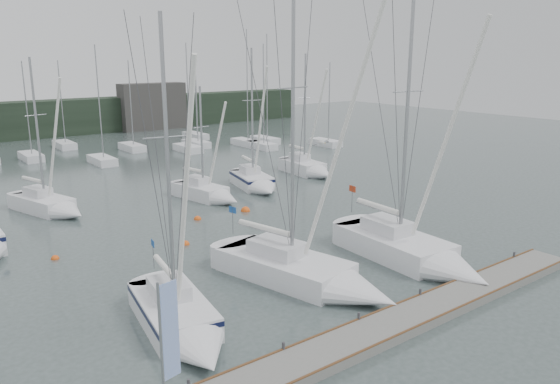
{
  "coord_description": "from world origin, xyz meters",
  "views": [
    {
      "loc": [
        -17.29,
        -18.71,
        11.21
      ],
      "look_at": [
        0.71,
        5.0,
        3.69
      ],
      "focal_mm": 35.0,
      "sensor_mm": 36.0,
      "label": 1
    }
  ],
  "objects_px": {
    "sailboat_mid_d": "(257,183)",
    "sailboat_mid_e": "(310,169)",
    "sailboat_mid_c": "(211,194)",
    "dock_banner": "(167,340)",
    "sailboat_near_right": "(421,256)",
    "buoy_b": "(245,211)",
    "sailboat_near_left": "(183,325)",
    "buoy_c": "(55,259)",
    "buoy_d": "(198,219)",
    "sailboat_mid_b": "(53,207)",
    "sailboat_near_center": "(319,278)",
    "buoy_a": "(186,244)"
  },
  "relations": [
    {
      "from": "sailboat_near_right",
      "to": "dock_banner",
      "type": "xyz_separation_m",
      "value": [
        -16.82,
        -4.03,
        2.51
      ]
    },
    {
      "from": "sailboat_near_right",
      "to": "buoy_b",
      "type": "height_order",
      "value": "sailboat_near_right"
    },
    {
      "from": "sailboat_mid_b",
      "to": "buoy_a",
      "type": "xyz_separation_m",
      "value": [
        4.5,
        -11.65,
        -0.53
      ]
    },
    {
      "from": "sailboat_near_center",
      "to": "sailboat_mid_e",
      "type": "distance_m",
      "value": 26.17
    },
    {
      "from": "sailboat_near_left",
      "to": "sailboat_mid_d",
      "type": "xyz_separation_m",
      "value": [
        16.74,
        18.84,
        0.03
      ]
    },
    {
      "from": "sailboat_mid_c",
      "to": "buoy_d",
      "type": "relative_size",
      "value": 18.54
    },
    {
      "from": "dock_banner",
      "to": "sailboat_mid_d",
      "type": "bearing_deg",
      "value": 37.9
    },
    {
      "from": "sailboat_mid_c",
      "to": "sailboat_mid_d",
      "type": "height_order",
      "value": "sailboat_mid_d"
    },
    {
      "from": "buoy_a",
      "to": "buoy_c",
      "type": "xyz_separation_m",
      "value": [
        -7.01,
        2.28,
        0.0
      ]
    },
    {
      "from": "buoy_c",
      "to": "dock_banner",
      "type": "distance_m",
      "value": 17.58
    },
    {
      "from": "sailboat_near_right",
      "to": "buoy_d",
      "type": "relative_size",
      "value": 30.72
    },
    {
      "from": "buoy_b",
      "to": "sailboat_mid_b",
      "type": "bearing_deg",
      "value": 145.91
    },
    {
      "from": "sailboat_mid_c",
      "to": "sailboat_near_center",
      "type": "bearing_deg",
      "value": -114.1
    },
    {
      "from": "sailboat_near_center",
      "to": "buoy_a",
      "type": "bearing_deg",
      "value": 89.66
    },
    {
      "from": "sailboat_near_right",
      "to": "buoy_c",
      "type": "xyz_separation_m",
      "value": [
        -15.53,
        13.22,
        -0.6
      ]
    },
    {
      "from": "sailboat_near_right",
      "to": "sailboat_mid_e",
      "type": "xyz_separation_m",
      "value": [
        10.27,
        21.42,
        -0.04
      ]
    },
    {
      "from": "sailboat_near_left",
      "to": "sailboat_near_right",
      "type": "distance_m",
      "value": 13.89
    },
    {
      "from": "dock_banner",
      "to": "buoy_a",
      "type": "bearing_deg",
      "value": 48.55
    },
    {
      "from": "sailboat_near_left",
      "to": "sailboat_mid_c",
      "type": "bearing_deg",
      "value": 66.55
    },
    {
      "from": "sailboat_near_right",
      "to": "sailboat_mid_b",
      "type": "bearing_deg",
      "value": 123.12
    },
    {
      "from": "sailboat_near_left",
      "to": "buoy_d",
      "type": "bearing_deg",
      "value": 68.88
    },
    {
      "from": "sailboat_near_center",
      "to": "sailboat_mid_e",
      "type": "relative_size",
      "value": 1.37
    },
    {
      "from": "dock_banner",
      "to": "buoy_d",
      "type": "xyz_separation_m",
      "value": [
        11.41,
        19.12,
        -3.11
      ]
    },
    {
      "from": "sailboat_near_left",
      "to": "buoy_a",
      "type": "height_order",
      "value": "sailboat_near_left"
    },
    {
      "from": "sailboat_mid_c",
      "to": "buoy_a",
      "type": "bearing_deg",
      "value": -139.47
    },
    {
      "from": "buoy_b",
      "to": "sailboat_near_center",
      "type": "bearing_deg",
      "value": -109.2
    },
    {
      "from": "sailboat_near_left",
      "to": "buoy_d",
      "type": "relative_size",
      "value": 26.56
    },
    {
      "from": "sailboat_mid_c",
      "to": "sailboat_mid_e",
      "type": "distance_m",
      "value": 12.58
    },
    {
      "from": "buoy_a",
      "to": "buoy_d",
      "type": "bearing_deg",
      "value": 53.11
    },
    {
      "from": "buoy_d",
      "to": "buoy_a",
      "type": "bearing_deg",
      "value": -126.89
    },
    {
      "from": "sailboat_mid_e",
      "to": "sailboat_mid_b",
      "type": "bearing_deg",
      "value": -178.34
    },
    {
      "from": "buoy_a",
      "to": "dock_banner",
      "type": "xyz_separation_m",
      "value": [
        -8.3,
        -14.97,
        3.11
      ]
    },
    {
      "from": "buoy_d",
      "to": "sailboat_mid_b",
      "type": "bearing_deg",
      "value": 135.45
    },
    {
      "from": "sailboat_mid_d",
      "to": "sailboat_mid_e",
      "type": "bearing_deg",
      "value": 26.36
    },
    {
      "from": "sailboat_mid_e",
      "to": "buoy_b",
      "type": "bearing_deg",
      "value": -146.32
    },
    {
      "from": "sailboat_near_left",
      "to": "buoy_c",
      "type": "height_order",
      "value": "sailboat_near_left"
    },
    {
      "from": "dock_banner",
      "to": "sailboat_mid_c",
      "type": "bearing_deg",
      "value": 44.9
    },
    {
      "from": "sailboat_near_center",
      "to": "sailboat_mid_b",
      "type": "distance_m",
      "value": 22.45
    },
    {
      "from": "sailboat_near_right",
      "to": "buoy_c",
      "type": "bearing_deg",
      "value": 142.74
    },
    {
      "from": "buoy_c",
      "to": "dock_banner",
      "type": "bearing_deg",
      "value": -94.28
    },
    {
      "from": "sailboat_near_right",
      "to": "sailboat_mid_e",
      "type": "distance_m",
      "value": 23.75
    },
    {
      "from": "sailboat_near_center",
      "to": "buoy_b",
      "type": "height_order",
      "value": "sailboat_near_center"
    },
    {
      "from": "sailboat_near_left",
      "to": "buoy_a",
      "type": "relative_size",
      "value": 27.89
    },
    {
      "from": "sailboat_near_center",
      "to": "buoy_d",
      "type": "bearing_deg",
      "value": 73.21
    },
    {
      "from": "sailboat_mid_b",
      "to": "sailboat_near_right",
      "type": "bearing_deg",
      "value": -77.38
    },
    {
      "from": "sailboat_mid_b",
      "to": "buoy_a",
      "type": "height_order",
      "value": "sailboat_mid_b"
    },
    {
      "from": "sailboat_mid_b",
      "to": "sailboat_mid_c",
      "type": "relative_size",
      "value": 1.23
    },
    {
      "from": "sailboat_mid_c",
      "to": "buoy_c",
      "type": "bearing_deg",
      "value": -167.58
    },
    {
      "from": "sailboat_near_left",
      "to": "sailboat_mid_c",
      "type": "relative_size",
      "value": 1.43
    },
    {
      "from": "sailboat_mid_c",
      "to": "buoy_b",
      "type": "distance_m",
      "value": 4.2
    }
  ]
}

